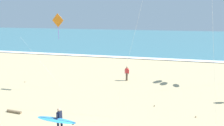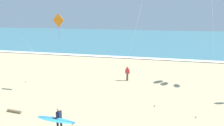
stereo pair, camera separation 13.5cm
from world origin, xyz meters
name	(u,v)px [view 2 (the right image)]	position (x,y,z in m)	size (l,w,h in m)	color
ocean_water	(151,38)	(0.00, 54.57, 0.04)	(160.00, 60.00, 0.08)	teal
shoreline_foam	(139,58)	(0.00, 24.87, 0.09)	(160.00, 1.47, 0.01)	white
surfer_lead	(57,119)	(-2.04, 1.35, 1.05)	(2.51, 0.95, 1.71)	black
kite_diamond_amber_far	(57,23)	(-5.72, 8.88, 6.35)	(5.38, 1.03, 7.20)	orange
bystander_red_top	(127,73)	(0.18, 12.89, 0.81)	(0.50, 0.23, 1.59)	#4C3D2D
driftwood_log	(14,111)	(-6.68, 3.33, 0.10)	(0.19, 0.19, 1.21)	#846B4C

